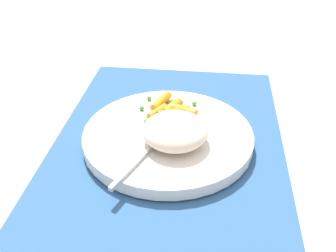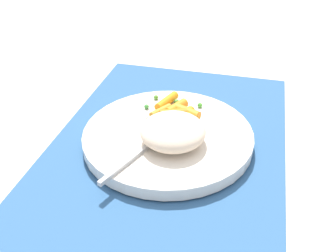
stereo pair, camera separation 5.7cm
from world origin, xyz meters
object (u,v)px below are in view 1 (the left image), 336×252
object	(u,v)px
rice_mound	(175,131)
fork	(158,140)
plate	(168,137)
carrot_portion	(173,112)

from	to	relation	value
rice_mound	fork	xyz separation A→B (m)	(-0.00, 0.02, -0.02)
rice_mound	fork	size ratio (longest dim) A/B	0.51
plate	fork	bearing A→B (deg)	158.09
carrot_portion	fork	bearing A→B (deg)	170.08
plate	carrot_portion	size ratio (longest dim) A/B	2.54
rice_mound	plate	bearing A→B (deg)	28.19
rice_mound	fork	bearing A→B (deg)	95.61
carrot_portion	plate	bearing A→B (deg)	177.69
carrot_portion	fork	distance (m)	0.07
carrot_portion	fork	xyz separation A→B (m)	(-0.07, 0.01, -0.00)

